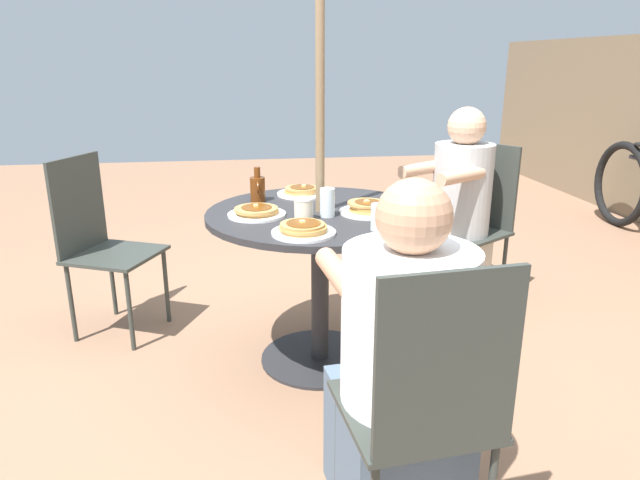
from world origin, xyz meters
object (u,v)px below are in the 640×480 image
pancake_plate_c (257,212)px  pancake_plate_d (303,229)px  patio_chair_south (475,215)px  diner_south (457,218)px  patio_chair_east (427,401)px  diner_east (402,377)px  drinking_glass_b (379,217)px  coffee_cup (304,209)px  patio_table (320,242)px  pancake_plate_a (368,209)px  patio_chair_north (99,237)px  pancake_plate_b (302,192)px  syrup_bottle (258,188)px  drinking_glass_a (327,202)px

pancake_plate_c → pancake_plate_d: 0.35m
patio_chair_south → diner_south: size_ratio=0.81×
patio_chair_east → diner_east: 0.18m
diner_east → drinking_glass_b: bearing=76.8°
coffee_cup → patio_table: bearing=147.0°
patio_table → drinking_glass_b: size_ratio=9.70×
pancake_plate_a → pancake_plate_c: 0.50m
patio_chair_east → pancake_plate_d: (-0.85, -0.24, 0.25)m
patio_chair_south → diner_south: (0.09, -0.15, 0.01)m
pancake_plate_d → patio_table: bearing=161.5°
diner_south → coffee_cup: diner_south is taller
patio_chair_north → pancake_plate_d: bearing=73.7°
patio_chair_east → pancake_plate_a: size_ratio=3.69×
patio_chair_east → pancake_plate_c: bearing=103.7°
diner_east → patio_table: bearing=90.0°
pancake_plate_c → patio_chair_east: bearing=19.6°
patio_table → coffee_cup: coffee_cup is taller
diner_south → pancake_plate_c: size_ratio=4.56×
drinking_glass_b → pancake_plate_a: bearing=176.8°
patio_chair_east → pancake_plate_d: bearing=99.8°
pancake_plate_b → syrup_bottle: bearing=-65.6°
diner_east → pancake_plate_d: size_ratio=4.35×
diner_east → pancake_plate_c: 1.09m
diner_east → pancake_plate_d: 0.76m
patio_chair_north → syrup_bottle: patio_chair_north is taller
drinking_glass_b → patio_chair_south: bearing=139.1°
diner_south → pancake_plate_a: bearing=100.6°
diner_south → drinking_glass_b: diner_south is taller
syrup_bottle → drinking_glass_b: (0.56, 0.47, -0.01)m
drinking_glass_b → syrup_bottle: bearing=-140.4°
diner_east → drinking_glass_b: diner_east is taller
coffee_cup → drinking_glass_b: size_ratio=0.90×
patio_table → drinking_glass_b: drinking_glass_b is taller
patio_chair_south → pancake_plate_d: patio_chair_south is taller
patio_table → syrup_bottle: syrup_bottle is taller
patio_chair_east → drinking_glass_a: 1.15m
patio_table → patio_chair_south: size_ratio=1.10×
patio_chair_north → pancake_plate_b: 1.10m
syrup_bottle → coffee_cup: (0.37, 0.18, -0.02)m
diner_south → syrup_bottle: size_ratio=7.00×
patio_table → pancake_plate_a: bearing=72.0°
patio_table → pancake_plate_d: bearing=-18.5°
patio_chair_east → pancake_plate_b: size_ratio=3.69×
patio_table → pancake_plate_d: (0.35, -0.12, 0.17)m
pancake_plate_d → pancake_plate_a: bearing=130.7°
drinking_glass_a → syrup_bottle: bearing=-138.3°
pancake_plate_d → syrup_bottle: syrup_bottle is taller
patio_chair_east → patio_chair_south: 2.04m
pancake_plate_b → diner_south: bearing=102.4°
pancake_plate_b → pancake_plate_d: pancake_plate_d is taller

